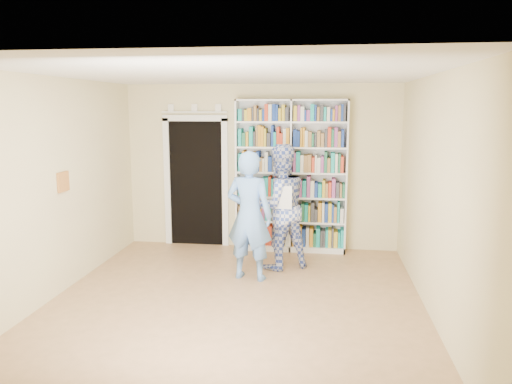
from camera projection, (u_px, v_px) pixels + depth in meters
The scene contains 11 objects.
floor at pixel (235, 302), 6.03m from camera, with size 5.00×5.00×0.00m, color #916B46.
ceiling at pixel (234, 74), 5.58m from camera, with size 5.00×5.00×0.00m, color white.
wall_back at pixel (261, 167), 8.25m from camera, with size 4.50×4.50×0.00m, color beige.
wall_left at pixel (54, 188), 6.10m from camera, with size 5.00×5.00×0.00m, color beige.
wall_right at pixel (435, 197), 5.51m from camera, with size 5.00×5.00×0.00m, color beige.
bookshelf at pixel (291, 175), 8.05m from camera, with size 1.78×0.33×2.45m.
doorway at pixel (196, 176), 8.40m from camera, with size 1.10×0.08×2.43m.
wall_art at pixel (63, 182), 6.29m from camera, with size 0.03×0.25×0.25m, color brown.
man_blue at pixel (249, 216), 6.73m from camera, with size 0.64×0.42×1.76m, color #6394DC.
man_plaid at pixel (279, 207), 7.19m from camera, with size 0.88×0.69×1.81m, color #344AA0.
paper_sheet at pixel (284, 198), 6.89m from camera, with size 0.23×0.01×0.32m, color white.
Camera 1 is at (1.01, -5.64, 2.33)m, focal length 35.00 mm.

